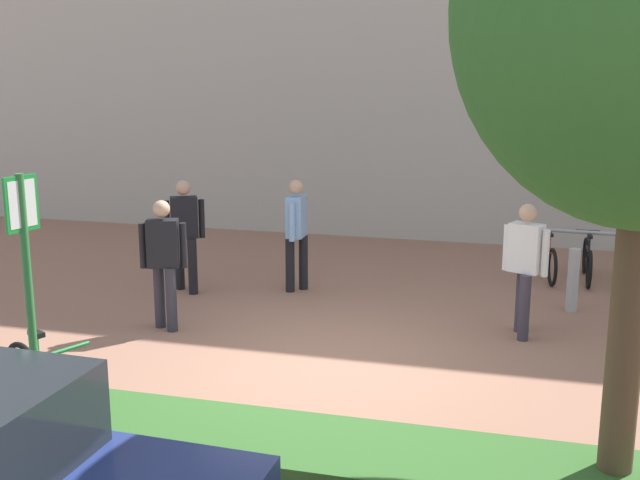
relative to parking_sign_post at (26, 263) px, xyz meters
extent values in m
plane|color=#936651|center=(2.42, 2.20, -1.59)|extent=(60.00, 60.00, 0.00)
cube|color=#336028|center=(2.66, 0.00, -1.51)|extent=(7.00, 1.10, 0.16)
cylinder|color=brown|center=(5.31, 0.16, -0.28)|extent=(0.28, 0.28, 2.62)
cylinder|color=#2D7238|center=(0.00, 0.00, -0.37)|extent=(0.08, 0.08, 2.44)
cube|color=#198C33|center=(0.00, 0.00, 0.56)|extent=(0.12, 0.36, 0.52)
cube|color=white|center=(0.00, 0.00, 0.56)|extent=(0.11, 0.30, 0.44)
torus|color=black|center=(-0.38, 0.32, -1.26)|extent=(0.62, 0.33, 0.66)
torus|color=black|center=(0.54, -0.11, -1.26)|extent=(0.62, 0.33, 0.66)
cylinder|color=#1E7233|center=(0.08, 0.10, -1.04)|extent=(0.77, 0.39, 0.04)
cylinder|color=#1E7233|center=(0.17, 0.06, -1.30)|extent=(0.56, 0.29, 0.44)
cylinder|color=#1E7233|center=(-0.09, 0.18, -0.92)|extent=(0.04, 0.04, 0.28)
cube|color=black|center=(-0.09, 0.18, -0.76)|extent=(0.22, 0.16, 0.05)
cylinder|color=#1E7233|center=(0.43, -0.06, -0.78)|extent=(0.21, 0.40, 0.04)
cylinder|color=#99999E|center=(4.53, 6.80, -1.19)|extent=(0.06, 0.06, 0.80)
cylinder|color=#99999E|center=(6.11, 6.71, -0.79)|extent=(3.15, 0.24, 0.06)
torus|color=black|center=(4.93, 6.30, -1.29)|extent=(0.16, 0.61, 0.61)
torus|color=black|center=(4.77, 7.22, -1.29)|extent=(0.16, 0.61, 0.61)
cylinder|color=red|center=(4.85, 6.76, -1.09)|extent=(0.17, 0.76, 0.03)
cylinder|color=red|center=(4.83, 6.85, -1.32)|extent=(0.13, 0.55, 0.40)
cylinder|color=red|center=(4.88, 6.60, -0.98)|extent=(0.03, 0.03, 0.26)
cube|color=black|center=(4.88, 6.60, -0.83)|extent=(0.10, 0.19, 0.05)
cylinder|color=red|center=(4.79, 7.11, -0.85)|extent=(0.39, 0.10, 0.04)
torus|color=black|center=(5.48, 6.31, -1.29)|extent=(0.06, 0.61, 0.61)
torus|color=black|center=(5.48, 7.25, -1.29)|extent=(0.06, 0.61, 0.61)
cylinder|color=black|center=(5.48, 6.78, -1.09)|extent=(0.04, 0.77, 0.03)
cylinder|color=black|center=(5.48, 6.88, -1.32)|extent=(0.03, 0.56, 0.40)
cylinder|color=black|center=(5.48, 6.61, -0.98)|extent=(0.03, 0.03, 0.26)
cube|color=black|center=(5.48, 6.61, -0.83)|extent=(0.07, 0.18, 0.05)
cylinder|color=black|center=(5.48, 7.14, -0.85)|extent=(0.39, 0.04, 0.04)
torus|color=black|center=(6.11, 6.23, -1.29)|extent=(0.06, 0.61, 0.61)
torus|color=black|center=(6.10, 7.17, -1.29)|extent=(0.06, 0.61, 0.61)
cylinder|color=#1E7233|center=(6.11, 6.70, -1.09)|extent=(0.04, 0.77, 0.03)
cylinder|color=#1E7233|center=(6.11, 6.79, -1.32)|extent=(0.04, 0.56, 0.40)
cylinder|color=#1E7233|center=(6.11, 6.53, -0.98)|extent=(0.03, 0.03, 0.26)
cube|color=black|center=(6.11, 6.53, -0.83)|extent=(0.07, 0.18, 0.05)
cylinder|color=#1E7233|center=(6.10, 7.06, -0.85)|extent=(0.39, 0.04, 0.04)
cylinder|color=#ADADB2|center=(5.18, 5.05, -1.14)|extent=(0.16, 0.16, 0.90)
cylinder|color=black|center=(1.05, 4.94, -1.17)|extent=(0.14, 0.14, 0.85)
cylinder|color=black|center=(1.20, 5.12, -1.17)|extent=(0.14, 0.14, 0.85)
cube|color=#8CB2E5|center=(1.13, 5.03, -0.43)|extent=(0.25, 0.41, 0.62)
cylinder|color=#8CB2E5|center=(1.13, 4.77, -0.46)|extent=(0.09, 0.09, 0.59)
cylinder|color=#8CB2E5|center=(1.12, 5.29, -0.46)|extent=(0.09, 0.09, 0.59)
sphere|color=tan|center=(1.13, 5.03, 0.02)|extent=(0.22, 0.22, 0.22)
cylinder|color=#383342|center=(4.49, 3.94, -1.17)|extent=(0.14, 0.14, 0.85)
cylinder|color=#383342|center=(4.53, 3.61, -1.17)|extent=(0.14, 0.14, 0.85)
cube|color=white|center=(4.51, 3.77, -0.43)|extent=(0.46, 0.38, 0.62)
cylinder|color=white|center=(4.27, 3.88, -0.46)|extent=(0.09, 0.09, 0.59)
cylinder|color=white|center=(4.75, 3.67, -0.46)|extent=(0.09, 0.09, 0.59)
sphere|color=tan|center=(4.51, 3.77, 0.02)|extent=(0.22, 0.22, 0.22)
cylinder|color=#2D2D38|center=(0.10, 2.78, -1.17)|extent=(0.14, 0.14, 0.85)
cylinder|color=#2D2D38|center=(-0.13, 2.89, -1.17)|extent=(0.14, 0.14, 0.85)
cube|color=black|center=(-0.01, 2.84, -0.43)|extent=(0.45, 0.35, 0.62)
cylinder|color=black|center=(0.23, 2.92, -0.46)|extent=(0.09, 0.09, 0.59)
cylinder|color=black|center=(-0.26, 2.76, -0.46)|extent=(0.09, 0.09, 0.59)
sphere|color=tan|center=(-0.01, 2.84, 0.02)|extent=(0.22, 0.22, 0.22)
cylinder|color=black|center=(-0.34, 4.44, -1.17)|extent=(0.14, 0.14, 0.85)
cylinder|color=black|center=(-0.65, 4.63, -1.17)|extent=(0.14, 0.14, 0.85)
cube|color=black|center=(-0.49, 4.53, -0.43)|extent=(0.47, 0.40, 0.62)
cylinder|color=black|center=(-0.26, 4.65, -0.46)|extent=(0.09, 0.09, 0.59)
cylinder|color=black|center=(-0.72, 4.41, -0.46)|extent=(0.09, 0.09, 0.59)
sphere|color=tan|center=(-0.49, 4.53, 0.02)|extent=(0.22, 0.22, 0.22)
camera|label=1|loc=(4.49, -6.15, 1.81)|focal=44.06mm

